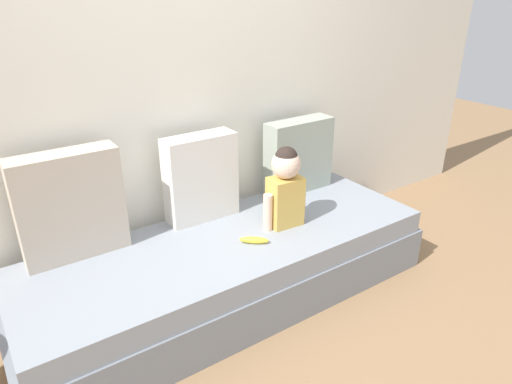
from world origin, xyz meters
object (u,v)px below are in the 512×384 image
Objects in this scene: throw_pillow_center at (201,178)px; toddler at (285,185)px; throw_pillow_left at (70,206)px; banana at (254,240)px; couch at (231,269)px; throw_pillow_right at (298,156)px.

throw_pillow_center reaches higher than toddler.
throw_pillow_center is (0.77, 0.00, -0.02)m from throw_pillow_left.
toddler is 0.38m from banana.
couch is 0.98m from throw_pillow_left.
throw_pillow_right is (0.77, 0.00, -0.01)m from throw_pillow_center.
banana is (0.86, -0.45, -0.27)m from throw_pillow_left.
throw_pillow_center reaches higher than throw_pillow_right.
throw_pillow_center is at bearing 180.00° from throw_pillow_right.
throw_pillow_center is at bearing 100.87° from banana.
throw_pillow_left is 3.46× the size of banana.
toddler is (-0.40, -0.37, 0.01)m from throw_pillow_right.
throw_pillow_right is (1.54, 0.00, -0.04)m from throw_pillow_left.
throw_pillow_right is at bearing 33.48° from banana.
toddler is at bearing -44.58° from throw_pillow_center.
throw_pillow_left is at bearing 152.19° from banana.
toddler is (0.37, -0.37, -0.01)m from throw_pillow_center.
banana is at bearing -146.52° from throw_pillow_right.
throw_pillow_center is 0.52m from banana.
throw_pillow_left reaches higher than toddler.
toddler is at bearing -6.00° from couch.
throw_pillow_right is at bearing 42.60° from toddler.
throw_pillow_left is 1.20m from toddler.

